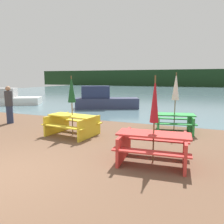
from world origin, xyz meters
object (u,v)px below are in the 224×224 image
(person, at_px, (9,105))
(umbrella_crimson, at_px, (155,100))
(picnic_table_red, at_px, (153,144))
(picnic_table_green, at_px, (174,121))
(boat_second, at_px, (11,99))
(boat, at_px, (104,100))
(umbrella_darkgreen, at_px, (72,90))
(umbrella_white, at_px, (176,87))
(picnic_table_yellow, at_px, (72,123))

(person, bearing_deg, umbrella_crimson, -17.09)
(picnic_table_red, height_order, picnic_table_green, picnic_table_red)
(boat_second, bearing_deg, boat, -22.38)
(picnic_table_green, relative_size, boat_second, 0.40)
(umbrella_darkgreen, height_order, person, umbrella_darkgreen)
(boat_second, distance_m, person, 7.98)
(umbrella_white, distance_m, boat, 7.50)
(umbrella_white, relative_size, umbrella_crimson, 1.07)
(boat, distance_m, boat_second, 7.87)
(boat, bearing_deg, umbrella_white, -68.62)
(picnic_table_green, height_order, umbrella_crimson, umbrella_crimson)
(picnic_table_green, bearing_deg, picnic_table_red, -92.35)
(umbrella_crimson, bearing_deg, boat, 121.36)
(umbrella_white, height_order, person, umbrella_white)
(picnic_table_yellow, bearing_deg, boat_second, 147.13)
(umbrella_crimson, distance_m, person, 7.65)
(picnic_table_red, distance_m, boat_second, 15.17)
(picnic_table_green, distance_m, person, 7.53)
(picnic_table_red, bearing_deg, umbrella_crimson, 0.00)
(umbrella_white, xyz_separation_m, person, (-7.42, -1.20, -0.91))
(picnic_table_yellow, bearing_deg, umbrella_darkgreen, 75.96)
(umbrella_darkgreen, bearing_deg, picnic_table_green, 29.11)
(umbrella_darkgreen, bearing_deg, umbrella_crimson, -24.02)
(picnic_table_yellow, distance_m, boat, 7.29)
(umbrella_white, relative_size, boat, 0.52)
(picnic_table_green, distance_m, umbrella_white, 1.36)
(umbrella_crimson, bearing_deg, umbrella_darkgreen, 155.98)
(picnic_table_yellow, relative_size, umbrella_white, 0.83)
(picnic_table_red, height_order, umbrella_darkgreen, umbrella_darkgreen)
(picnic_table_green, bearing_deg, umbrella_crimson, -92.35)
(person, bearing_deg, boat_second, 136.21)
(picnic_table_green, relative_size, umbrella_crimson, 0.80)
(picnic_table_yellow, xyz_separation_m, person, (-3.94, 0.75, 0.42))
(picnic_table_green, relative_size, boat, 0.40)
(boat_second, bearing_deg, picnic_table_green, -46.30)
(picnic_table_red, distance_m, boat, 10.01)
(umbrella_white, bearing_deg, person, -170.85)
(umbrella_white, height_order, boat, umbrella_white)
(umbrella_crimson, distance_m, boat, 10.06)
(picnic_table_yellow, bearing_deg, person, 169.24)
(picnic_table_yellow, relative_size, person, 1.11)
(umbrella_darkgreen, bearing_deg, boat_second, 147.13)
(picnic_table_yellow, distance_m, umbrella_crimson, 3.84)
(umbrella_white, xyz_separation_m, umbrella_darkgreen, (-3.49, -1.94, -0.08))
(picnic_table_yellow, xyz_separation_m, umbrella_white, (3.49, 1.94, 1.33))
(picnic_table_red, relative_size, umbrella_darkgreen, 0.87)
(picnic_table_red, bearing_deg, boat, 121.36)
(picnic_table_red, height_order, boat, boat)
(umbrella_darkgreen, bearing_deg, person, 169.24)
(umbrella_white, height_order, boat_second, umbrella_white)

